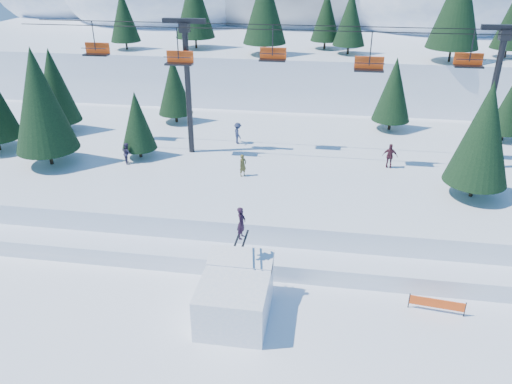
# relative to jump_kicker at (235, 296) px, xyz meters

# --- Properties ---
(ground) EXTENTS (160.00, 160.00, 0.00)m
(ground) POSITION_rel_jump_kicker_xyz_m (2.30, -1.76, -1.29)
(ground) COLOR white
(ground) RESTS_ON ground
(mid_shelf) EXTENTS (70.00, 22.00, 2.50)m
(mid_shelf) POSITION_rel_jump_kicker_xyz_m (2.30, 16.24, -0.04)
(mid_shelf) COLOR white
(mid_shelf) RESTS_ON ground
(berm) EXTENTS (70.00, 6.00, 1.10)m
(berm) POSITION_rel_jump_kicker_xyz_m (2.30, 6.24, -0.74)
(berm) COLOR white
(berm) RESTS_ON ground
(jump_kicker) EXTENTS (3.46, 4.71, 5.65)m
(jump_kicker) POSITION_rel_jump_kicker_xyz_m (0.00, 0.00, 0.00)
(jump_kicker) COLOR white
(jump_kicker) RESTS_ON ground
(chairlift) EXTENTS (46.00, 3.21, 10.28)m
(chairlift) POSITION_rel_jump_kicker_xyz_m (4.00, 16.29, 8.03)
(chairlift) COLOR black
(chairlift) RESTS_ON mid_shelf
(conifer_stand) EXTENTS (63.03, 16.74, 8.99)m
(conifer_stand) POSITION_rel_jump_kicker_xyz_m (4.21, 16.32, 5.50)
(conifer_stand) COLOR black
(conifer_stand) RESTS_ON mid_shelf
(distant_skiers) EXTENTS (27.37, 7.53, 1.88)m
(distant_skiers) POSITION_rel_jump_kicker_xyz_m (1.29, 16.33, 2.09)
(distant_skiers) COLOR #451E29
(distant_skiers) RESTS_ON mid_shelf
(banner_near) EXTENTS (2.84, 0.38, 0.90)m
(banner_near) POSITION_rel_jump_kicker_xyz_m (10.40, 1.93, -0.75)
(banner_near) COLOR black
(banner_near) RESTS_ON ground
(banner_far) EXTENTS (2.83, 0.47, 0.90)m
(banner_far) POSITION_rel_jump_kicker_xyz_m (12.18, 5.00, -0.75)
(banner_far) COLOR black
(banner_far) RESTS_ON ground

